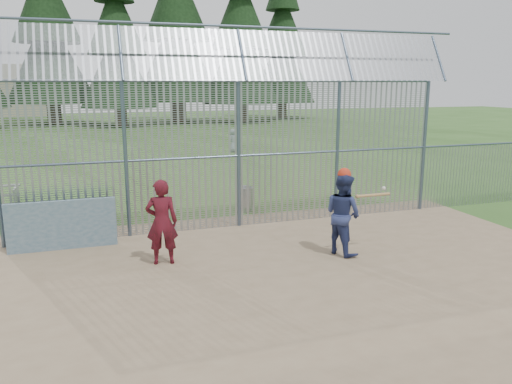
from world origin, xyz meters
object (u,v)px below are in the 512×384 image
object	(u,v)px
batter	(343,214)
onlooker	(162,222)
dugout_wall	(62,225)
trash_can	(245,198)

from	to	relation	value
batter	onlooker	size ratio (longest dim) A/B	1.00
dugout_wall	onlooker	world-z (taller)	onlooker
batter	onlooker	world-z (taller)	batter
batter	onlooker	xyz separation A→B (m)	(-4.09, 0.65, -0.00)
dugout_wall	trash_can	world-z (taller)	dugout_wall
dugout_wall	onlooker	bearing A→B (deg)	-38.92
batter	onlooker	distance (m)	4.14
batter	trash_can	xyz separation A→B (m)	(-0.95, 4.66, -0.59)
batter	trash_can	bearing A→B (deg)	-7.50
trash_can	dugout_wall	bearing A→B (deg)	-156.63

